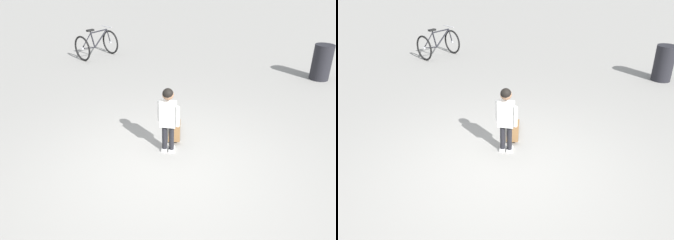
% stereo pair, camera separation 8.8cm
% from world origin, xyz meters
% --- Properties ---
extents(ground_plane, '(50.00, 50.00, 0.00)m').
position_xyz_m(ground_plane, '(0.00, 0.00, 0.00)').
color(ground_plane, gray).
extents(child_person, '(0.41, 0.24, 1.06)m').
position_xyz_m(child_person, '(0.27, -0.45, 0.66)').
color(child_person, black).
rests_on(child_person, ground).
extents(skateboard, '(0.56, 0.79, 0.07)m').
position_xyz_m(skateboard, '(0.50, -1.01, 0.06)').
color(skateboard, olive).
rests_on(skateboard, ground).
extents(bicycle_mid, '(0.87, 1.17, 0.85)m').
position_xyz_m(bicycle_mid, '(4.91, -3.79, 0.38)').
color(bicycle_mid, black).
rests_on(bicycle_mid, ground).
extents(trash_bin, '(0.45, 0.45, 0.85)m').
position_xyz_m(trash_bin, '(-1.04, -5.29, 0.43)').
color(trash_bin, black).
rests_on(trash_bin, ground).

